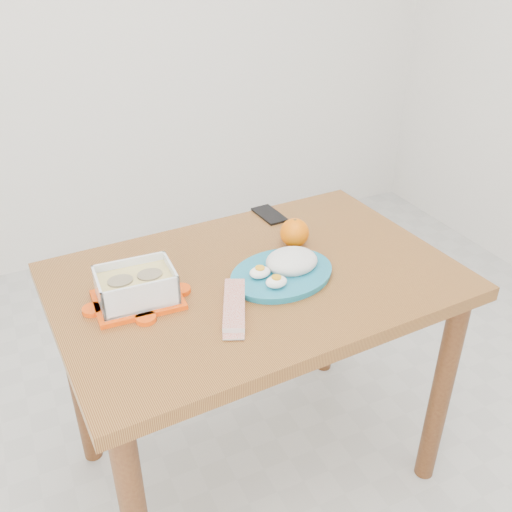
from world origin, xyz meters
name	(u,v)px	position (x,y,z in m)	size (l,w,h in m)	color
ground	(277,492)	(0.00, 0.00, 0.00)	(3.50, 3.50, 0.00)	#B7B7B2
dining_table	(256,310)	(-0.01, 0.13, 0.63)	(1.10, 0.77, 0.75)	#936129
food_container	(136,287)	(-0.33, 0.14, 0.79)	(0.22, 0.17, 0.09)	#F34507
orange_fruit	(295,233)	(0.16, 0.23, 0.79)	(0.08, 0.08, 0.08)	#EE5B04
rice_plate	(285,268)	(0.06, 0.10, 0.78)	(0.34, 0.34, 0.08)	#19738E
candy_bar	(234,305)	(-0.13, 0.02, 0.76)	(0.21, 0.05, 0.02)	#B11F09
smartphone	(269,215)	(0.18, 0.44, 0.75)	(0.07, 0.13, 0.01)	black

